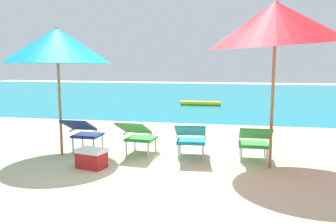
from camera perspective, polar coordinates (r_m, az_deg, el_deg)
The scene contains 10 objects.
ground_plane at distance 10.32m, azimuth 3.55°, elevation -1.49°, with size 40.00×40.00×0.00m, color #CCB78E.
ocean_band at distance 18.83m, azimuth 6.93°, elevation 2.87°, with size 40.00×18.00×0.01m, color teal.
swim_buoy at distance 13.99m, azimuth 5.31°, elevation 1.45°, with size 0.18×0.18×1.60m, color yellow.
lounge_chair_far_left at distance 6.99m, azimuth -13.61°, elevation -3.01°, with size 0.56×0.89×0.68m.
lounge_chair_near_left at distance 6.53m, azimuth -4.96°, elevation -3.60°, with size 0.63×0.93×0.68m.
lounge_chair_near_right at distance 6.30m, azimuth 3.74°, elevation -4.03°, with size 0.61×0.92×0.68m.
lounge_chair_far_right at distance 6.22m, azimuth 13.89°, elevation -4.42°, with size 0.56×0.88×0.68m.
beach_umbrella_left at distance 6.70m, azimuth -17.62°, elevation 10.30°, with size 2.04×2.05×2.36m.
beach_umbrella_right at distance 5.84m, azimuth 17.16°, elevation 13.67°, with size 2.99×2.99×2.75m.
cooler_box at distance 5.94m, azimuth -12.36°, elevation -7.35°, with size 0.53×0.42×0.32m.
Camera 1 is at (1.29, -6.09, 1.74)m, focal length 37.38 mm.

